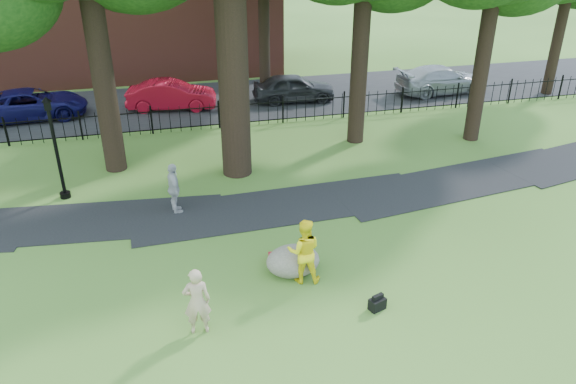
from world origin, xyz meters
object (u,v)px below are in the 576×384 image
object	(u,v)px
woman	(197,301)
man	(304,251)
boulder	(293,259)
lamppost	(56,150)
red_sedan	(171,95)

from	to	relation	value
woman	man	world-z (taller)	man
boulder	lamppost	size ratio (longest dim) A/B	0.41
boulder	red_sedan	distance (m)	15.38
boulder	woman	bearing A→B (deg)	-147.03
boulder	red_sedan	size ratio (longest dim) A/B	0.34
lamppost	man	bearing A→B (deg)	-55.67
boulder	red_sedan	world-z (taller)	red_sedan
boulder	red_sedan	xyz separation A→B (m)	(-2.33, 15.20, 0.28)
man	boulder	xyz separation A→B (m)	(-0.19, 0.42, -0.49)
man	red_sedan	bearing A→B (deg)	-67.00
man	boulder	size ratio (longest dim) A/B	1.25
boulder	lamppost	distance (m)	9.22
lamppost	red_sedan	world-z (taller)	lamppost
man	lamppost	world-z (taller)	lamppost
lamppost	red_sedan	distance (m)	9.92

